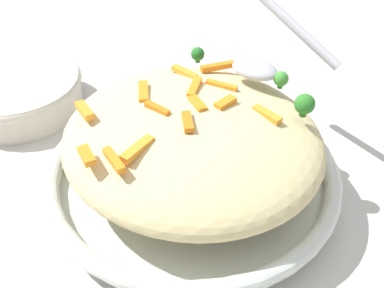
# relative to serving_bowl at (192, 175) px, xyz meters

# --- Properties ---
(ground_plane) EXTENTS (2.40, 2.40, 0.00)m
(ground_plane) POSITION_rel_serving_bowl_xyz_m (0.00, 0.00, -0.02)
(ground_plane) COLOR beige
(serving_bowl) EXTENTS (0.34, 0.34, 0.04)m
(serving_bowl) POSITION_rel_serving_bowl_xyz_m (0.00, 0.00, 0.00)
(serving_bowl) COLOR silver
(serving_bowl) RESTS_ON ground_plane
(pasta_mound) EXTENTS (0.29, 0.28, 0.08)m
(pasta_mound) POSITION_rel_serving_bowl_xyz_m (0.00, 0.00, 0.06)
(pasta_mound) COLOR #DBC689
(pasta_mound) RESTS_ON serving_bowl
(carrot_piece_0) EXTENTS (0.03, 0.02, 0.01)m
(carrot_piece_0) POSITION_rel_serving_bowl_xyz_m (-0.00, -0.01, 0.10)
(carrot_piece_0) COLOR orange
(carrot_piece_0) RESTS_ON pasta_mound
(carrot_piece_1) EXTENTS (0.04, 0.02, 0.01)m
(carrot_piece_1) POSITION_rel_serving_bowl_xyz_m (-0.07, -0.04, 0.09)
(carrot_piece_1) COLOR orange
(carrot_piece_1) RESTS_ON pasta_mound
(carrot_piece_2) EXTENTS (0.03, 0.02, 0.01)m
(carrot_piece_2) POSITION_rel_serving_bowl_xyz_m (0.10, 0.06, 0.09)
(carrot_piece_2) COLOR orange
(carrot_piece_2) RESTS_ON pasta_mound
(carrot_piece_3) EXTENTS (0.04, 0.02, 0.01)m
(carrot_piece_3) POSITION_rel_serving_bowl_xyz_m (0.02, 0.10, 0.09)
(carrot_piece_3) COLOR orange
(carrot_piece_3) RESTS_ON pasta_mound
(carrot_piece_4) EXTENTS (0.03, 0.04, 0.01)m
(carrot_piece_4) POSITION_rel_serving_bowl_xyz_m (0.03, -0.10, 0.09)
(carrot_piece_4) COLOR orange
(carrot_piece_4) RESTS_ON pasta_mound
(carrot_piece_5) EXTENTS (0.03, 0.03, 0.01)m
(carrot_piece_5) POSITION_rel_serving_bowl_xyz_m (-0.01, 0.02, 0.10)
(carrot_piece_5) COLOR orange
(carrot_piece_5) RESTS_ON pasta_mound
(carrot_piece_6) EXTENTS (0.03, 0.02, 0.01)m
(carrot_piece_6) POSITION_rel_serving_bowl_xyz_m (0.04, 0.11, 0.09)
(carrot_piece_6) COLOR orange
(carrot_piece_6) RESTS_ON pasta_mound
(carrot_piece_7) EXTENTS (0.04, 0.01, 0.01)m
(carrot_piece_7) POSITION_rel_serving_bowl_xyz_m (0.05, -0.06, 0.09)
(carrot_piece_7) COLOR orange
(carrot_piece_7) RESTS_ON pasta_mound
(carrot_piece_8) EXTENTS (0.01, 0.04, 0.01)m
(carrot_piece_8) POSITION_rel_serving_bowl_xyz_m (0.01, 0.08, 0.09)
(carrot_piece_8) COLOR orange
(carrot_piece_8) RESTS_ON pasta_mound
(carrot_piece_9) EXTENTS (0.04, 0.01, 0.01)m
(carrot_piece_9) POSITION_rel_serving_bowl_xyz_m (0.00, -0.06, 0.09)
(carrot_piece_9) COLOR orange
(carrot_piece_9) RESTS_ON pasta_mound
(carrot_piece_10) EXTENTS (0.03, 0.01, 0.01)m
(carrot_piece_10) POSITION_rel_serving_bowl_xyz_m (0.03, 0.02, 0.10)
(carrot_piece_10) COLOR orange
(carrot_piece_10) RESTS_ON pasta_mound
(carrot_piece_11) EXTENTS (0.03, 0.04, 0.01)m
(carrot_piece_11) POSITION_rel_serving_bowl_xyz_m (0.07, 0.00, 0.09)
(carrot_piece_11) COLOR orange
(carrot_piece_11) RESTS_ON pasta_mound
(carrot_piece_12) EXTENTS (0.02, 0.04, 0.01)m
(carrot_piece_12) POSITION_rel_serving_bowl_xyz_m (0.02, -0.04, 0.10)
(carrot_piece_12) COLOR orange
(carrot_piece_12) RESTS_ON pasta_mound
(carrot_piece_13) EXTENTS (0.02, 0.03, 0.01)m
(carrot_piece_13) POSITION_rel_serving_bowl_xyz_m (-0.02, -0.03, 0.10)
(carrot_piece_13) COLOR orange
(carrot_piece_13) RESTS_ON pasta_mound
(broccoli_floret_0) EXTENTS (0.02, 0.02, 0.02)m
(broccoli_floret_0) POSITION_rel_serving_bowl_xyz_m (-0.05, -0.10, 0.10)
(broccoli_floret_0) COLOR #377928
(broccoli_floret_0) RESTS_ON pasta_mound
(broccoli_floret_1) EXTENTS (0.02, 0.02, 0.03)m
(broccoli_floret_1) POSITION_rel_serving_bowl_xyz_m (-0.10, -0.07, 0.10)
(broccoli_floret_1) COLOR #296820
(broccoli_floret_1) RESTS_ON pasta_mound
(broccoli_floret_2) EXTENTS (0.02, 0.02, 0.02)m
(broccoli_floret_2) POSITION_rel_serving_bowl_xyz_m (0.06, -0.10, 0.10)
(broccoli_floret_2) COLOR #205B1C
(broccoli_floret_2) RESTS_ON pasta_mound
(serving_spoon) EXTENTS (0.14, 0.11, 0.08)m
(serving_spoon) POSITION_rel_serving_bowl_xyz_m (-0.02, -0.12, 0.11)
(serving_spoon) COLOR #B7B7BC
(serving_spoon) RESTS_ON pasta_mound
(companion_bowl) EXTENTS (0.19, 0.19, 0.05)m
(companion_bowl) POSITION_rel_serving_bowl_xyz_m (0.31, 0.00, 0.01)
(companion_bowl) COLOR beige
(companion_bowl) RESTS_ON ground_plane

